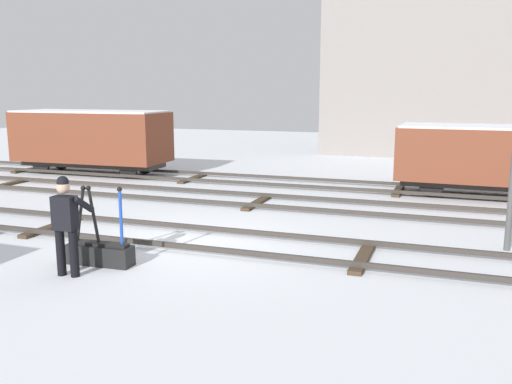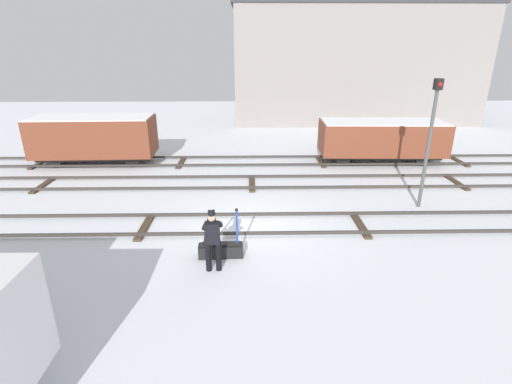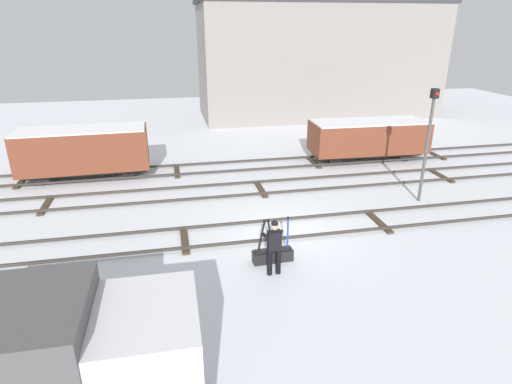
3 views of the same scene
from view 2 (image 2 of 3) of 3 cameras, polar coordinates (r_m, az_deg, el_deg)
ground_plane at (r=12.65m, az=-0.44°, el=-5.16°), size 60.00×60.00×0.00m
track_main_line at (r=12.60m, az=-0.44°, el=-4.72°), size 44.00×1.94×0.18m
track_siding_near at (r=16.37m, az=-0.63°, el=1.47°), size 44.00×1.94×0.18m
track_siding_far at (r=19.42m, az=-0.72°, el=4.61°), size 44.00×1.94×0.18m
switch_lever_frame at (r=10.91m, az=-5.24°, el=-8.33°), size 1.26×0.42×1.45m
rail_worker at (r=9.99m, az=-6.44°, el=-6.61°), size 0.56×0.65×1.72m
signal_post at (r=14.62m, az=24.39°, el=7.90°), size 0.24×0.32×4.54m
apartment_building at (r=31.95m, az=14.04°, el=17.93°), size 18.17×7.08×8.41m
freight_car_back_track at (r=20.54m, az=-22.85°, el=7.49°), size 5.80×2.30×2.36m
freight_car_far_end at (r=20.25m, az=18.10°, el=7.54°), size 6.08×2.41×2.09m
perched_bird_roof_left at (r=36.82m, az=24.41°, el=23.79°), size 0.28×0.21×0.13m
perched_bird_roof_right at (r=31.11m, az=19.30°, el=25.25°), size 0.22×0.28×0.13m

